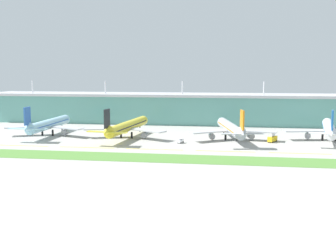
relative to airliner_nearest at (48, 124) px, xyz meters
The scene contains 14 objects.
ground_plane 80.50m from the airliner_nearest, 25.43° to the right, with size 600.00×600.00×0.00m, color #A8A59E.
terminal_building 98.60m from the airliner_nearest, 42.63° to the left, with size 288.00×34.00×30.46m.
airliner_nearest is the anchor object (origin of this frame).
airliner_near_middle 48.12m from the airliner_nearest, ahead, with size 48.51×66.53×18.90m.
airliner_far_middle 106.16m from the airliner_nearest, ahead, with size 47.88×60.93×18.90m.
airliner_farthest 159.00m from the airliner_nearest, ahead, with size 47.93×60.93×18.90m.
taxiway_stripe_west 34.70m from the airliner_nearest, 87.54° to the right, with size 28.00×0.70×0.04m, color yellow.
taxiway_stripe_mid_west 49.59m from the airliner_nearest, 43.85° to the right, with size 28.00×0.70×0.04m, color yellow.
taxiway_stripe_centre 77.63m from the airliner_nearest, 26.12° to the right, with size 28.00×0.70×0.04m, color yellow.
taxiway_stripe_mid_east 109.11m from the airliner_nearest, 18.22° to the right, with size 28.00×0.70×0.04m, color yellow.
taxiway_stripe_east 141.76m from the airliner_nearest, 13.92° to the right, with size 28.00×0.70×0.04m, color yellow.
grass_verge 90.26m from the airliner_nearest, 36.41° to the right, with size 300.00×18.00×0.10m, color #518438.
fuel_truck 128.12m from the airliner_nearest, ahead, with size 5.82×7.54×4.95m.
baggage_cart 81.56m from the airliner_nearest, 10.73° to the right, with size 3.12×4.01×2.48m.
Camera 1 is at (31.31, -189.78, 37.47)m, focal length 43.53 mm.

